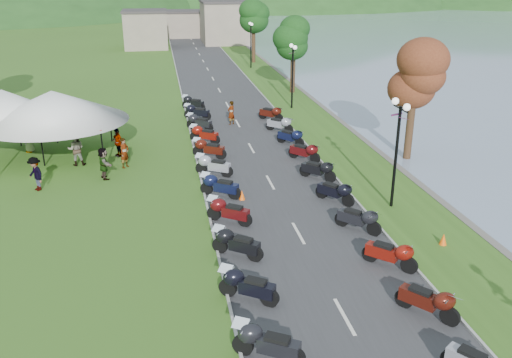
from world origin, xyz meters
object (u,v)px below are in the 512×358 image
vendor_tent_main (56,125)px  pedestrian_a (126,167)px  pedestrian_b (78,165)px  pedestrian_c (38,190)px

vendor_tent_main → pedestrian_a: bearing=-32.3°
vendor_tent_main → pedestrian_a: 5.06m
pedestrian_b → pedestrian_c: bearing=65.0°
pedestrian_a → pedestrian_c: (-4.21, -2.75, 0.00)m
vendor_tent_main → pedestrian_c: (-0.29, -5.23, -2.00)m
pedestrian_a → pedestrian_b: (-2.71, 0.85, 0.00)m
pedestrian_a → pedestrian_c: size_ratio=0.98×
pedestrian_c → pedestrian_a: bearing=85.4°
vendor_tent_main → pedestrian_b: bearing=-53.3°
pedestrian_b → vendor_tent_main: bearing=-55.7°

